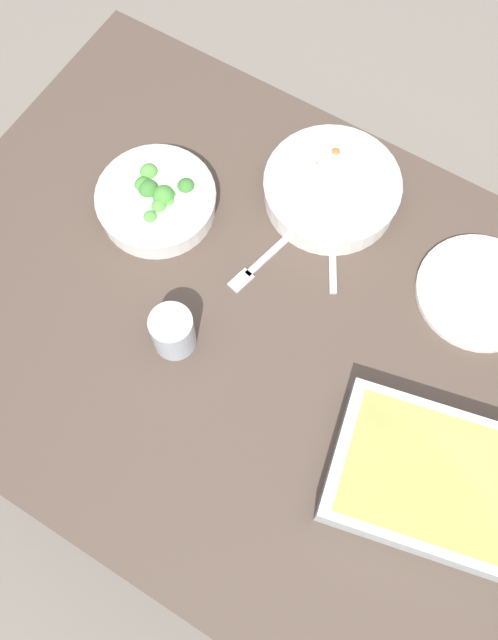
{
  "coord_description": "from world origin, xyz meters",
  "views": [
    {
      "loc": [
        0.24,
        -0.39,
        1.85
      ],
      "look_at": [
        0.0,
        0.0,
        0.74
      ],
      "focal_mm": 39.45,
      "sensor_mm": 36.0,
      "label": 1
    }
  ],
  "objects_px": {
    "fork_on_table": "(262,261)",
    "stew_bowl": "(333,189)",
    "drink_cup": "(173,333)",
    "side_plate": "(480,292)",
    "broccoli_bowl": "(157,200)",
    "baking_dish": "(431,479)",
    "spoon_by_stew": "(332,235)"
  },
  "relations": [
    {
      "from": "fork_on_table",
      "to": "stew_bowl",
      "type": "bearing_deg",
      "value": 77.09
    },
    {
      "from": "drink_cup",
      "to": "side_plate",
      "type": "distance_m",
      "value": 0.53
    },
    {
      "from": "stew_bowl",
      "to": "drink_cup",
      "type": "height_order",
      "value": "drink_cup"
    },
    {
      "from": "side_plate",
      "to": "stew_bowl",
      "type": "bearing_deg",
      "value": 173.72
    },
    {
      "from": "broccoli_bowl",
      "to": "side_plate",
      "type": "bearing_deg",
      "value": 14.69
    },
    {
      "from": "baking_dish",
      "to": "fork_on_table",
      "type": "bearing_deg",
      "value": 154.87
    },
    {
      "from": "broccoli_bowl",
      "to": "baking_dish",
      "type": "height_order",
      "value": "broccoli_bowl"
    },
    {
      "from": "baking_dish",
      "to": "fork_on_table",
      "type": "xyz_separation_m",
      "value": [
        -0.42,
        0.19,
        -0.03
      ]
    },
    {
      "from": "fork_on_table",
      "to": "side_plate",
      "type": "bearing_deg",
      "value": 22.31
    },
    {
      "from": "stew_bowl",
      "to": "baking_dish",
      "type": "relative_size",
      "value": 0.72
    },
    {
      "from": "stew_bowl",
      "to": "spoon_by_stew",
      "type": "xyz_separation_m",
      "value": [
        0.04,
        -0.07,
        -0.03
      ]
    },
    {
      "from": "broccoli_bowl",
      "to": "baking_dish",
      "type": "relative_size",
      "value": 0.63
    },
    {
      "from": "broccoli_bowl",
      "to": "stew_bowl",
      "type": "bearing_deg",
      "value": 35.41
    },
    {
      "from": "broccoli_bowl",
      "to": "fork_on_table",
      "type": "xyz_separation_m",
      "value": [
        0.22,
        0.0,
        -0.03
      ]
    },
    {
      "from": "baking_dish",
      "to": "fork_on_table",
      "type": "distance_m",
      "value": 0.46
    },
    {
      "from": "spoon_by_stew",
      "to": "drink_cup",
      "type": "bearing_deg",
      "value": -112.33
    },
    {
      "from": "spoon_by_stew",
      "to": "broccoli_bowl",
      "type": "bearing_deg",
      "value": -159.0
    },
    {
      "from": "baking_dish",
      "to": "drink_cup",
      "type": "bearing_deg",
      "value": -179.01
    },
    {
      "from": "side_plate",
      "to": "drink_cup",
      "type": "bearing_deg",
      "value": -138.99
    },
    {
      "from": "stew_bowl",
      "to": "spoon_by_stew",
      "type": "height_order",
      "value": "stew_bowl"
    },
    {
      "from": "fork_on_table",
      "to": "spoon_by_stew",
      "type": "bearing_deg",
      "value": 53.64
    },
    {
      "from": "broccoli_bowl",
      "to": "spoon_by_stew",
      "type": "relative_size",
      "value": 1.34
    },
    {
      "from": "broccoli_bowl",
      "to": "spoon_by_stew",
      "type": "height_order",
      "value": "broccoli_bowl"
    },
    {
      "from": "stew_bowl",
      "to": "drink_cup",
      "type": "xyz_separation_m",
      "value": [
        -0.09,
        -0.38,
        0.01
      ]
    },
    {
      "from": "stew_bowl",
      "to": "drink_cup",
      "type": "bearing_deg",
      "value": -103.08
    },
    {
      "from": "broccoli_bowl",
      "to": "baking_dish",
      "type": "distance_m",
      "value": 0.66
    },
    {
      "from": "broccoli_bowl",
      "to": "fork_on_table",
      "type": "distance_m",
      "value": 0.22
    },
    {
      "from": "baking_dish",
      "to": "side_plate",
      "type": "xyz_separation_m",
      "value": [
        -0.06,
        0.34,
        -0.03
      ]
    },
    {
      "from": "stew_bowl",
      "to": "baking_dish",
      "type": "xyz_separation_m",
      "value": [
        0.37,
        -0.37,
        0.0
      ]
    },
    {
      "from": "drink_cup",
      "to": "spoon_by_stew",
      "type": "xyz_separation_m",
      "value": [
        0.13,
        0.31,
        -0.03
      ]
    },
    {
      "from": "broccoli_bowl",
      "to": "spoon_by_stew",
      "type": "distance_m",
      "value": 0.32
    },
    {
      "from": "broccoli_bowl",
      "to": "drink_cup",
      "type": "xyz_separation_m",
      "value": [
        0.17,
        -0.2,
        0.01
      ]
    }
  ]
}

